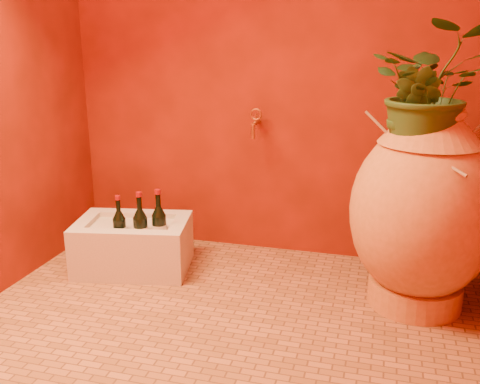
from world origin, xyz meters
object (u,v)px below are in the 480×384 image
(amphora, at_px, (423,211))
(wall_tap, at_px, (255,122))
(wine_bottle_b, at_px, (159,227))
(wine_bottle_c, at_px, (141,230))
(stone_basin, at_px, (133,246))
(wine_bottle_a, at_px, (120,229))

(amphora, distance_m, wall_tap, 1.09)
(wine_bottle_b, relative_size, wine_bottle_c, 1.02)
(amphora, relative_size, stone_basin, 1.42)
(wine_bottle_a, xyz_separation_m, wine_bottle_c, (0.13, 0.00, 0.01))
(wall_tap, bearing_deg, wine_bottle_a, -141.06)
(amphora, height_order, stone_basin, amphora)
(wine_bottle_a, bearing_deg, stone_basin, 71.93)
(amphora, bearing_deg, wine_bottle_b, -179.23)
(amphora, bearing_deg, stone_basin, 179.46)
(wine_bottle_a, distance_m, wall_tap, 0.99)
(wall_tap, bearing_deg, wine_bottle_b, -133.07)
(amphora, height_order, wine_bottle_a, amphora)
(wine_bottle_c, bearing_deg, wine_bottle_b, 32.59)
(amphora, xyz_separation_m, wine_bottle_b, (-1.37, -0.02, -0.21))
(wall_tap, bearing_deg, amphora, -25.18)
(stone_basin, height_order, wine_bottle_a, wine_bottle_a)
(amphora, distance_m, wine_bottle_c, 1.48)
(wine_bottle_c, distance_m, wall_tap, 0.91)
(wine_bottle_b, bearing_deg, wall_tap, 46.93)
(amphora, distance_m, wine_bottle_b, 1.39)
(wine_bottle_b, bearing_deg, wine_bottle_a, -164.55)
(amphora, distance_m, wine_bottle_a, 1.60)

